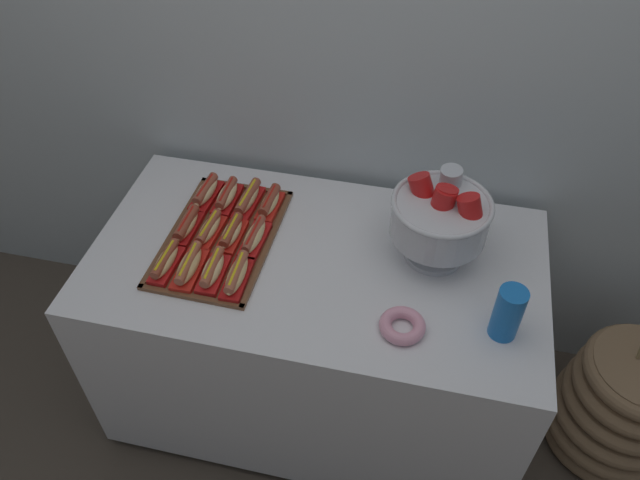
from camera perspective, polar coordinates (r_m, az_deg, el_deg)
ground_plane at (r=2.53m, az=-0.30°, el=-13.96°), size 10.00×10.00×0.00m
back_wall at (r=1.97m, az=2.80°, el=18.79°), size 6.00×0.10×2.60m
buffet_table at (r=2.19m, az=-0.34°, el=-8.38°), size 1.41×0.77×0.78m
floor_vase at (r=2.47m, az=26.08°, el=-13.59°), size 0.45×0.45×0.94m
serving_tray at (r=1.99m, az=-9.13°, el=0.20°), size 0.34×0.53×0.01m
hot_dog_0 at (r=1.90m, az=-14.11°, el=-1.97°), size 0.06×0.16×0.06m
hot_dog_1 at (r=1.88m, az=-12.04°, el=-2.38°), size 0.07×0.17×0.06m
hot_dog_2 at (r=1.85m, az=-9.92°, el=-2.79°), size 0.07×0.16×0.06m
hot_dog_3 at (r=1.83m, az=-7.73°, el=-3.26°), size 0.06×0.18×0.06m
hot_dog_4 at (r=2.01m, az=-12.23°, el=1.34°), size 0.06×0.16×0.06m
hot_dog_5 at (r=1.98m, az=-10.24°, el=0.96°), size 0.07×0.16×0.06m
hot_dog_6 at (r=1.95m, az=-8.21°, el=0.63°), size 0.07×0.15×0.06m
hot_dog_7 at (r=1.93m, az=-6.12°, el=0.27°), size 0.07×0.17×0.06m
hot_dog_8 at (r=2.11m, az=-10.54°, el=4.37°), size 0.08×0.17×0.06m
hot_dog_9 at (r=2.09m, az=-8.63°, el=4.05°), size 0.07×0.16×0.06m
hot_dog_10 at (r=2.07m, az=-6.68°, el=3.77°), size 0.07×0.18×0.06m
hot_dog_11 at (r=2.05m, az=-4.69°, el=3.45°), size 0.07×0.15×0.06m
punch_bowl at (r=1.84m, az=11.12°, el=2.18°), size 0.30×0.30×0.28m
cup_stack at (r=1.73m, az=17.01°, el=-6.49°), size 0.08×0.08×0.17m
donut at (r=1.73m, az=7.64°, el=-7.87°), size 0.13×0.13×0.04m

